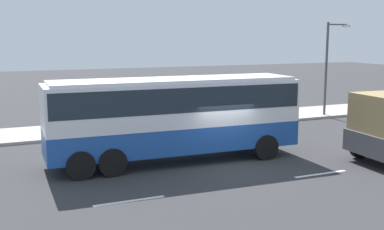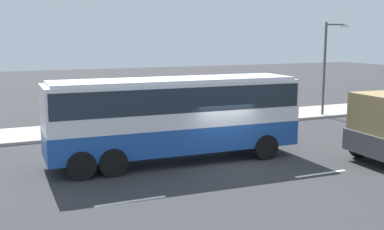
# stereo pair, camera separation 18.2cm
# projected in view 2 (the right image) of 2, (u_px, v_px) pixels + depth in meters

# --- Properties ---
(ground_plane) EXTENTS (120.00, 120.00, 0.00)m
(ground_plane) POSITION_uv_depth(u_px,v_px,m) (224.00, 163.00, 20.03)
(ground_plane) COLOR #333335
(sidewalk_curb) EXTENTS (80.00, 4.00, 0.15)m
(sidewalk_curb) POSITION_uv_depth(u_px,v_px,m) (152.00, 125.00, 28.24)
(sidewalk_curb) COLOR #A8A399
(sidewalk_curb) RESTS_ON ground_plane
(lane_centreline) EXTENTS (39.15, 0.16, 0.01)m
(lane_centreline) POSITION_uv_depth(u_px,v_px,m) (335.00, 171.00, 18.81)
(lane_centreline) COLOR white
(lane_centreline) RESTS_ON ground_plane
(coach_bus) EXTENTS (10.80, 3.01, 3.57)m
(coach_bus) POSITION_uv_depth(u_px,v_px,m) (175.00, 111.00, 19.99)
(coach_bus) COLOR #1E4C9E
(coach_bus) RESTS_ON ground_plane
(pedestrian_near_curb) EXTENTS (0.32, 0.32, 1.55)m
(pedestrian_near_curb) POSITION_uv_depth(u_px,v_px,m) (75.00, 118.00, 24.91)
(pedestrian_near_curb) COLOR brown
(pedestrian_near_curb) RESTS_ON sidewalk_curb
(street_lamp) EXTENTS (1.83, 0.24, 6.06)m
(street_lamp) POSITION_uv_depth(u_px,v_px,m) (327.00, 61.00, 31.18)
(street_lamp) COLOR #47474C
(street_lamp) RESTS_ON sidewalk_curb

